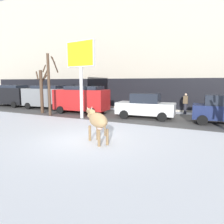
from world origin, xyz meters
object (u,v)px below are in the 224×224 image
Objects in this scene: car_grey_van at (46,96)px; bare_tree_left_lot at (49,83)px; car_black_van at (10,95)px; car_navy_hatchback at (222,110)px; pedestrian_by_cars at (91,99)px; cow_tan at (97,121)px; car_white_sedan at (145,106)px; car_red_van at (82,99)px; bare_tree_far_back at (42,90)px; billboard at (81,59)px; pedestrian_near_billboard at (185,104)px.

car_grey_van is 4.67m from bare_tree_left_lot.
car_navy_hatchback is (20.58, -0.74, -0.32)m from car_black_van.
pedestrian_by_cars is (-11.86, 3.35, -0.05)m from car_navy_hatchback.
cow_tan is 17.36m from car_black_van.
pedestrian_by_cars is (-6.83, 10.33, -0.11)m from cow_tan.
car_red_van is at bearing -179.98° from car_white_sedan.
bare_tree_far_back reaches higher than pedestrian_by_cars.
cow_tan is 0.32× the size of billboard.
billboard reaches higher than pedestrian_near_billboard.
car_white_sedan is at bearing -26.22° from pedestrian_by_cars.
pedestrian_near_billboard is at bearing 39.73° from billboard.
car_white_sedan is 2.49× the size of pedestrian_by_cars.
car_white_sedan is at bearing 26.50° from billboard.
car_navy_hatchback is (9.20, 2.14, -3.39)m from billboard.
pedestrian_by_cars is (-6.88, 3.39, -0.03)m from car_white_sedan.
bare_tree_far_back is at bearing -53.40° from car_grey_van.
billboard reaches higher than car_black_van.
car_white_sedan is 4.98m from car_navy_hatchback.
bare_tree_far_back is at bearing -155.64° from car_red_van.
car_navy_hatchback is at bearing -2.05° from car_black_van.
cow_tan is at bearing -33.73° from bare_tree_left_lot.
billboard is at bearing -55.52° from car_red_van.
car_white_sedan is at bearing 9.14° from bare_tree_far_back.
bare_tree_left_lot is at bearing -42.72° from car_grey_van.
bare_tree_far_back reaches higher than car_black_van.
car_grey_van is 2.73× the size of pedestrian_by_cars.
car_white_sedan is (4.22, 2.10, -3.41)m from billboard.
cow_tan is at bearing -125.77° from car_navy_hatchback.
car_grey_van reaches higher than car_white_sedan.
billboard is 1.15× the size of bare_tree_left_lot.
bare_tree_far_back is at bearing -156.74° from pedestrian_near_billboard.
car_grey_van is 1.09× the size of car_white_sedan.
cow_tan is 8.72m from bare_tree_left_lot.
bare_tree_left_lot is at bearing -93.04° from pedestrian_by_cars.
bare_tree_left_lot is at bearing -19.33° from car_black_van.
car_red_van is 2.99m from bare_tree_left_lot.
billboard is 1.18× the size of car_red_van.
bare_tree_left_lot reaches higher than car_black_van.
cow_tan is 10.39m from bare_tree_far_back.
car_white_sedan is 0.89× the size of bare_tree_left_lot.
pedestrian_by_cars is at bearing 153.78° from car_white_sedan.
car_navy_hatchback is 12.47m from bare_tree_left_lot.
car_black_van is 15.62m from car_white_sedan.
car_white_sedan is at bearing 16.93° from bare_tree_left_lot.
car_white_sedan is (15.59, -0.77, -0.33)m from car_black_van.
bare_tree_left_lot is (-7.13, 4.76, 1.62)m from cow_tan.
car_grey_van is 1.31× the size of car_navy_hatchback.
car_red_van reaches higher than pedestrian_by_cars.
pedestrian_near_billboard is (2.39, 3.39, -0.03)m from car_white_sedan.
car_navy_hatchback is 4.24m from pedestrian_near_billboard.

